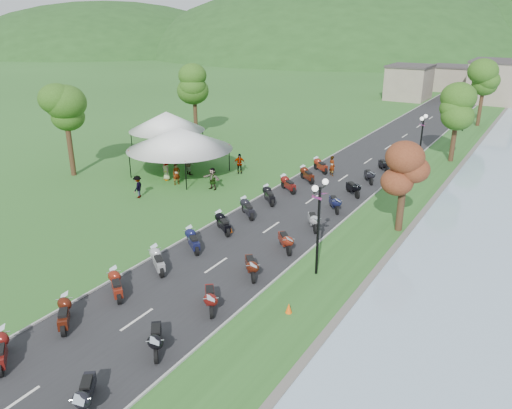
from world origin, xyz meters
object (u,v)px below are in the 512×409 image
Objects in this scene: pedestrian_a at (177,184)px; pedestrian_b at (190,174)px; pedestrian_c at (139,198)px; vendor_tent_main at (180,151)px.

pedestrian_a is 0.97× the size of pedestrian_b.
pedestrian_c is at bearing -161.33° from pedestrian_a.
vendor_tent_main reaches higher than pedestrian_c.
pedestrian_a is 2.84m from pedestrian_b.
pedestrian_b is at bearing 162.91° from pedestrian_c.
pedestrian_b is 6.57m from pedestrian_c.
pedestrian_b is at bearing 32.79° from vendor_tent_main.
pedestrian_b is 1.05× the size of pedestrian_c.
vendor_tent_main is 3.32× the size of pedestrian_b.
pedestrian_a is (1.47, -2.32, -2.00)m from vendor_tent_main.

